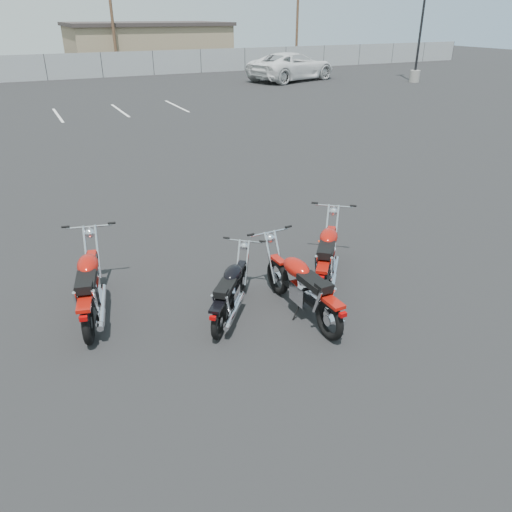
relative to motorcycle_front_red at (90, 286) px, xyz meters
name	(u,v)px	position (x,y,z in m)	size (l,w,h in m)	color
ground	(261,307)	(2.56, -1.02, -0.52)	(120.00, 120.00, 0.00)	black
motorcycle_front_red	(90,286)	(0.00, 0.00, 0.00)	(1.04, 2.35, 1.15)	black
motorcycle_second_black	(231,291)	(2.02, -1.01, -0.09)	(1.53, 1.74, 0.96)	black
motorcycle_third_red	(303,287)	(3.07, -1.51, -0.02)	(0.87, 2.26, 1.11)	black
motorcycle_rear_red	(327,255)	(4.08, -0.69, -0.02)	(1.77, 2.03, 1.11)	black
training_cone_near	(326,236)	(5.00, 0.72, -0.37)	(0.25, 0.25, 0.30)	#FF390D
light_pole_east	(420,36)	(26.02, 21.30, 2.48)	(0.80, 0.70, 11.24)	gray
chainlink_fence	(46,67)	(2.56, 33.98, 0.38)	(80.06, 0.06, 1.80)	gray
tan_building_east	(147,43)	(12.56, 42.98, 1.34)	(14.40, 9.40, 3.70)	#8B785A
utility_pole_c	(111,10)	(8.56, 37.98, 4.16)	(1.80, 0.24, 9.00)	#4B3323
utility_pole_d	(298,10)	(26.56, 38.98, 4.16)	(1.80, 0.24, 9.00)	#4B3323
parking_line_stripes	(24,118)	(0.06, 18.98, -0.52)	(15.12, 4.00, 0.01)	silver
white_van	(292,58)	(18.65, 26.04, 1.00)	(8.02, 3.21, 3.05)	silver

